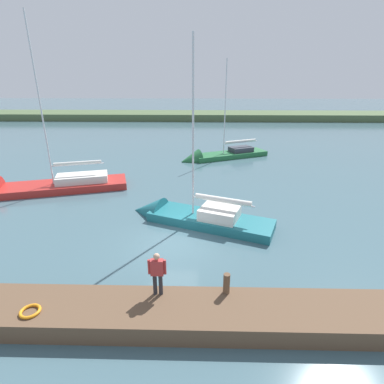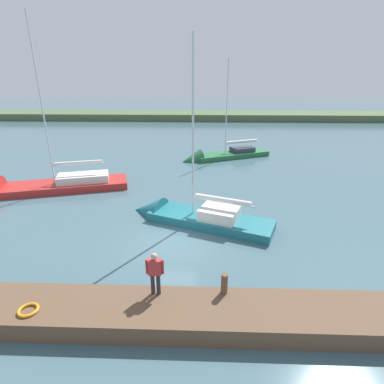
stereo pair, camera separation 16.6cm
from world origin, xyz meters
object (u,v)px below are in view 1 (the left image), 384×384
Objects in this scene: sailboat_near_dock at (189,218)px; sailboat_inner_slip at (36,190)px; mooring_post_near at (227,284)px; sailboat_outer_mooring at (217,157)px; life_ring_buoy at (30,311)px; person_on_dock at (157,271)px.

sailboat_near_dock is 0.85× the size of sailboat_inner_slip.
sailboat_inner_slip is at bearing -41.83° from mooring_post_near.
sailboat_outer_mooring is 0.81× the size of sailboat_inner_slip.
sailboat_outer_mooring reaches higher than life_ring_buoy.
sailboat_outer_mooring is 21.26m from person_on_dock.
sailboat_inner_slip reaches higher than sailboat_near_dock.
mooring_post_near is at bearing 123.73° from sailboat_near_dock.
sailboat_outer_mooring is at bearing -92.23° from mooring_post_near.
sailboat_outer_mooring is at bearing -108.00° from life_ring_buoy.
sailboat_inner_slip is at bearing 0.33° from sailboat_near_dock.
mooring_post_near is 0.06× the size of sailboat_inner_slip.
sailboat_inner_slip reaches higher than life_ring_buoy.
sailboat_inner_slip is at bearing 11.40° from sailboat_outer_mooring.
person_on_dock is (2.35, 0.12, 0.54)m from mooring_post_near.
mooring_post_near is 1.15× the size of life_ring_buoy.
mooring_post_near is at bearing -170.04° from life_ring_buoy.
life_ring_buoy is at bearing 100.77° from sailboat_inner_slip.
mooring_post_near is 20.89m from sailboat_outer_mooring.
sailboat_inner_slip reaches higher than sailboat_outer_mooring.
life_ring_buoy is at bearing 9.96° from mooring_post_near.
sailboat_near_dock is (-4.81, -8.07, -0.61)m from life_ring_buoy.
person_on_dock is at bearing 57.03° from sailboat_outer_mooring.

